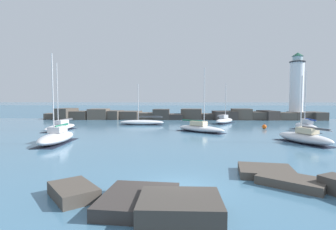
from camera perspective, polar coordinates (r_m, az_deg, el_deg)
ground_plane at (r=15.16m, az=2.61°, el=-15.39°), size 600.00×600.00×0.00m
open_sea_beyond at (r=121.69m, az=1.81°, el=1.35°), size 400.00×116.00×0.01m
breakwater_jetty at (r=61.52m, az=3.00°, el=0.00°), size 65.16×6.94×2.57m
lighthouse at (r=68.77m, az=26.19°, el=4.89°), size 4.12×4.12×15.58m
foreground_rocks at (r=13.78m, az=10.47°, el=-16.01°), size 17.12×9.06×0.87m
sailboat_moored_0 at (r=38.84m, az=7.07°, el=-2.83°), size 7.42×6.83×9.40m
sailboat_moored_1 at (r=31.35m, az=-23.11°, el=-4.43°), size 2.56×7.31×9.69m
sailboat_moored_2 at (r=32.49m, az=27.58°, el=-4.34°), size 4.70×7.17×7.43m
sailboat_moored_3 at (r=52.34m, az=12.15°, el=-1.13°), size 5.13×6.07×7.72m
sailboat_moored_4 at (r=43.61m, az=-22.34°, el=-2.34°), size 3.27×7.38×10.24m
sailboat_moored_5 at (r=45.13m, az=27.84°, el=-2.18°), size 2.04×6.87×9.13m
sailboat_moored_6 at (r=48.88m, az=-5.74°, el=-1.58°), size 8.23×1.87×7.55m
mooring_buoy_orange_near at (r=44.99m, az=20.23°, el=-2.41°), size 0.72×0.72×0.92m
mooring_buoy_far_side at (r=46.99m, az=5.81°, el=-2.01°), size 0.61×0.61×0.81m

